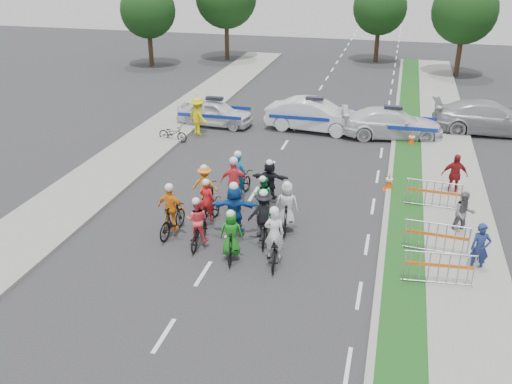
% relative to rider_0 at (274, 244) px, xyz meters
% --- Properties ---
extents(ground, '(90.00, 90.00, 0.00)m').
position_rel_rider_0_xyz_m(ground, '(-1.90, -1.19, -0.63)').
color(ground, '#28282B').
rests_on(ground, ground).
extents(curb_right, '(0.20, 60.00, 0.12)m').
position_rel_rider_0_xyz_m(curb_right, '(3.20, 3.81, -0.57)').
color(curb_right, gray).
rests_on(curb_right, ground).
extents(grass_strip, '(1.20, 60.00, 0.11)m').
position_rel_rider_0_xyz_m(grass_strip, '(3.90, 3.81, -0.58)').
color(grass_strip, '#174716').
rests_on(grass_strip, ground).
extents(sidewalk_right, '(2.40, 60.00, 0.13)m').
position_rel_rider_0_xyz_m(sidewalk_right, '(5.70, 3.81, -0.57)').
color(sidewalk_right, gray).
rests_on(sidewalk_right, ground).
extents(sidewalk_left, '(3.00, 60.00, 0.13)m').
position_rel_rider_0_xyz_m(sidewalk_left, '(-8.40, 3.81, -0.57)').
color(sidewalk_left, gray).
rests_on(sidewalk_left, ground).
extents(rider_0, '(0.93, 1.96, 1.92)m').
position_rel_rider_0_xyz_m(rider_0, '(0.00, 0.00, 0.00)').
color(rider_0, black).
rests_on(rider_0, ground).
extents(rider_1, '(0.78, 1.68, 1.71)m').
position_rel_rider_0_xyz_m(rider_1, '(-1.32, -0.13, 0.04)').
color(rider_1, black).
rests_on(rider_1, ground).
extents(rider_2, '(0.75, 1.72, 1.72)m').
position_rel_rider_0_xyz_m(rider_2, '(-2.62, 0.46, 0.01)').
color(rider_2, black).
rests_on(rider_2, ground).
extents(rider_3, '(0.99, 1.85, 1.90)m').
position_rel_rider_0_xyz_m(rider_3, '(-3.70, 0.91, 0.09)').
color(rider_3, black).
rests_on(rider_3, ground).
extents(rider_4, '(1.13, 1.92, 1.87)m').
position_rel_rider_0_xyz_m(rider_4, '(-0.63, 1.26, 0.09)').
color(rider_4, black).
rests_on(rider_4, ground).
extents(rider_5, '(1.63, 1.94, 1.97)m').
position_rel_rider_0_xyz_m(rider_5, '(-1.65, 1.35, 0.19)').
color(rider_5, black).
rests_on(rider_5, ground).
extents(rider_6, '(0.82, 1.76, 1.73)m').
position_rel_rider_0_xyz_m(rider_6, '(-2.80, 1.96, -0.06)').
color(rider_6, black).
rests_on(rider_6, ground).
extents(rider_7, '(0.81, 1.80, 1.85)m').
position_rel_rider_0_xyz_m(rider_7, '(-0.05, 2.15, 0.09)').
color(rider_7, black).
rests_on(rider_7, ground).
extents(rider_8, '(0.70, 1.63, 1.66)m').
position_rel_rider_0_xyz_m(rider_8, '(-1.05, 2.85, -0.01)').
color(rider_8, black).
rests_on(rider_8, ground).
extents(rider_9, '(1.08, 1.99, 2.03)m').
position_rel_rider_0_xyz_m(rider_9, '(-2.27, 3.47, 0.14)').
color(rider_9, black).
rests_on(rider_9, ground).
extents(rider_10, '(0.97, 1.70, 1.72)m').
position_rel_rider_0_xyz_m(rider_10, '(-3.32, 3.23, 0.04)').
color(rider_10, black).
rests_on(rider_10, ground).
extents(rider_11, '(1.40, 1.68, 1.74)m').
position_rel_rider_0_xyz_m(rider_11, '(-1.13, 4.24, 0.10)').
color(rider_11, black).
rests_on(rider_11, ground).
extents(rider_12, '(1.02, 1.98, 1.93)m').
position_rel_rider_0_xyz_m(rider_12, '(-2.38, 4.39, 0.00)').
color(rider_12, black).
rests_on(rider_12, ground).
extents(police_car_0, '(4.14, 1.92, 1.37)m').
position_rel_rider_0_xyz_m(police_car_0, '(-6.16, 13.06, 0.05)').
color(police_car_0, silver).
rests_on(police_car_0, ground).
extents(police_car_1, '(5.10, 2.29, 1.62)m').
position_rel_rider_0_xyz_m(police_car_1, '(-0.91, 13.44, 0.18)').
color(police_car_1, silver).
rests_on(police_car_1, ground).
extents(police_car_2, '(5.27, 2.82, 1.45)m').
position_rel_rider_0_xyz_m(police_car_2, '(3.03, 13.30, 0.09)').
color(police_car_2, silver).
rests_on(police_car_2, ground).
extents(civilian_sedan, '(5.72, 2.53, 1.63)m').
position_rel_rider_0_xyz_m(civilian_sedan, '(7.81, 15.22, 0.18)').
color(civilian_sedan, '#A6A6AB').
rests_on(civilian_sedan, ground).
extents(spectator_0, '(0.62, 0.45, 1.57)m').
position_rel_rider_0_xyz_m(spectator_0, '(5.99, 0.97, 0.15)').
color(spectator_0, navy).
rests_on(spectator_0, ground).
extents(spectator_1, '(0.87, 0.74, 1.54)m').
position_rel_rider_0_xyz_m(spectator_1, '(5.71, 3.32, 0.13)').
color(spectator_1, slate).
rests_on(spectator_1, ground).
extents(spectator_2, '(1.03, 0.54, 1.69)m').
position_rel_rider_0_xyz_m(spectator_2, '(5.60, 6.61, 0.21)').
color(spectator_2, maroon).
rests_on(spectator_2, ground).
extents(marshal_hiviz, '(1.42, 1.25, 1.91)m').
position_rel_rider_0_xyz_m(marshal_hiviz, '(-6.48, 11.31, 0.32)').
color(marshal_hiviz, yellow).
rests_on(marshal_hiviz, ground).
extents(barrier_0, '(2.04, 0.67, 1.12)m').
position_rel_rider_0_xyz_m(barrier_0, '(4.80, -0.20, -0.07)').
color(barrier_0, '#A5A8AD').
rests_on(barrier_0, ground).
extents(barrier_1, '(2.03, 0.65, 1.12)m').
position_rel_rider_0_xyz_m(barrier_1, '(4.80, 1.65, -0.07)').
color(barrier_1, '#A5A8AD').
rests_on(barrier_1, ground).
extents(barrier_2, '(2.03, 0.65, 1.12)m').
position_rel_rider_0_xyz_m(barrier_2, '(4.80, 5.08, -0.07)').
color(barrier_2, '#A5A8AD').
rests_on(barrier_2, ground).
extents(cone_0, '(0.40, 0.40, 0.70)m').
position_rel_rider_0_xyz_m(cone_0, '(3.19, 6.51, -0.29)').
color(cone_0, '#F24C0C').
rests_on(cone_0, ground).
extents(cone_1, '(0.40, 0.40, 0.70)m').
position_rel_rider_0_xyz_m(cone_1, '(4.03, 12.16, -0.29)').
color(cone_1, '#F24C0C').
rests_on(cone_1, ground).
extents(parked_bike, '(1.60, 0.75, 0.81)m').
position_rel_rider_0_xyz_m(parked_bike, '(-7.35, 10.02, -0.23)').
color(parked_bike, black).
rests_on(parked_bike, ground).
extents(tree_0, '(4.20, 4.20, 6.30)m').
position_rel_rider_0_xyz_m(tree_0, '(-15.90, 26.81, 3.55)').
color(tree_0, '#382619').
rests_on(tree_0, ground).
extents(tree_1, '(4.55, 4.55, 6.82)m').
position_rel_rider_0_xyz_m(tree_1, '(7.10, 28.81, 3.90)').
color(tree_1, '#382619').
rests_on(tree_1, ground).
extents(tree_4, '(4.20, 4.20, 6.30)m').
position_rel_rider_0_xyz_m(tree_4, '(1.10, 32.81, 3.55)').
color(tree_4, '#382619').
rests_on(tree_4, ground).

